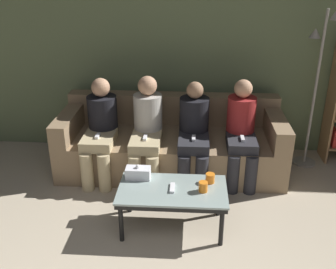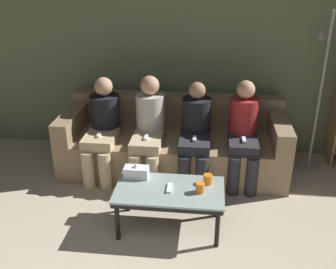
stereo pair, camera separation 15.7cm
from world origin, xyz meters
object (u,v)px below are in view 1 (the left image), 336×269
standing_lamp (319,73)px  seated_person_mid_right (194,130)px  cup_near_right (210,178)px  tissue_box (138,173)px  seated_person_mid_left (147,127)px  coffee_table (172,193)px  seated_person_right_end (241,130)px  game_remote (172,188)px  couch (171,144)px  seated_person_left_end (101,127)px  cup_near_left (203,187)px

standing_lamp → seated_person_mid_right: size_ratio=1.68×
cup_near_right → seated_person_mid_right: bearing=100.8°
tissue_box → seated_person_mid_left: seated_person_mid_left is taller
coffee_table → tissue_box: (-0.32, 0.17, 0.09)m
tissue_box → seated_person_right_end: seated_person_right_end is taller
seated_person_right_end → cup_near_right: bearing=-113.3°
game_remote → seated_person_mid_left: (-0.32, 0.91, 0.17)m
coffee_table → game_remote: size_ratio=6.27×
cup_near_right → game_remote: size_ratio=0.57×
couch → seated_person_right_end: 0.83m
tissue_box → standing_lamp: standing_lamp is taller
couch → seated_person_left_end: 0.83m
coffee_table → game_remote: bearing=88.2°
standing_lamp → tissue_box: bearing=-147.6°
cup_near_right → seated_person_left_end: seated_person_left_end is taller
couch → coffee_table: size_ratio=2.61×
tissue_box → seated_person_right_end: size_ratio=0.20×
cup_near_right → seated_person_mid_right: seated_person_mid_right is taller
seated_person_left_end → seated_person_mid_left: 0.50m
game_remote → seated_person_left_end: (-0.82, 0.92, 0.16)m
standing_lamp → coffee_table: bearing=-138.6°
coffee_table → seated_person_left_end: 1.25m
standing_lamp → couch: bearing=-173.4°
coffee_table → cup_near_right: cup_near_right is taller
cup_near_left → seated_person_right_end: seated_person_right_end is taller
tissue_box → cup_near_left: bearing=-18.2°
cup_near_left → seated_person_mid_left: size_ratio=0.08×
game_remote → seated_person_mid_left: size_ratio=0.14×
couch → cup_near_left: size_ratio=27.06×
coffee_table → standing_lamp: bearing=41.4°
game_remote → seated_person_mid_right: (0.17, 0.92, 0.15)m
coffee_table → game_remote: (0.00, 0.00, 0.05)m
seated_person_left_end → cup_near_left: bearing=-41.0°
tissue_box → seated_person_right_end: bearing=37.6°
tissue_box → cup_near_right: bearing=-3.6°
cup_near_left → standing_lamp: size_ratio=0.05×
couch → cup_near_right: size_ratio=28.58×
seated_person_right_end → standing_lamp: bearing=25.4°
couch → standing_lamp: size_ratio=1.39×
cup_near_right → tissue_box: tissue_box is taller
cup_near_right → standing_lamp: standing_lamp is taller
game_remote → tissue_box: bearing=152.1°
cup_near_left → seated_person_left_end: bearing=139.0°
seated_person_mid_right → seated_person_mid_left: bearing=-179.4°
cup_near_left → seated_person_mid_left: seated_person_mid_left is taller
coffee_table → cup_near_left: size_ratio=10.37×
couch → cup_near_left: bearing=-73.9°
game_remote → seated_person_right_end: bearing=54.2°
seated_person_mid_right → seated_person_right_end: size_ratio=0.97×
tissue_box → seated_person_left_end: seated_person_left_end is taller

